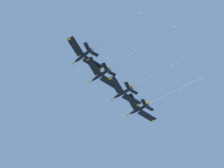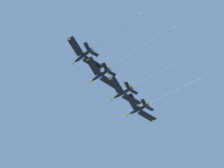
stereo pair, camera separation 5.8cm
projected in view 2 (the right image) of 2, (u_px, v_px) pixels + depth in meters
The scene contains 4 objects.
jet_far_left at pixel (95, 47), 117.64m from camera, with size 27.90×30.27×14.39m.
jet_inner_left at pixel (115, 66), 120.93m from camera, with size 32.76×35.58×16.07m.
jet_centre at pixel (130, 89), 126.19m from camera, with size 28.75×31.50×15.79m.
jet_inner_right at pixel (147, 106), 131.03m from camera, with size 28.52×30.74×14.24m.
Camera 2 is at (16.60, 51.79, 1.60)m, focal length 45.32 mm.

